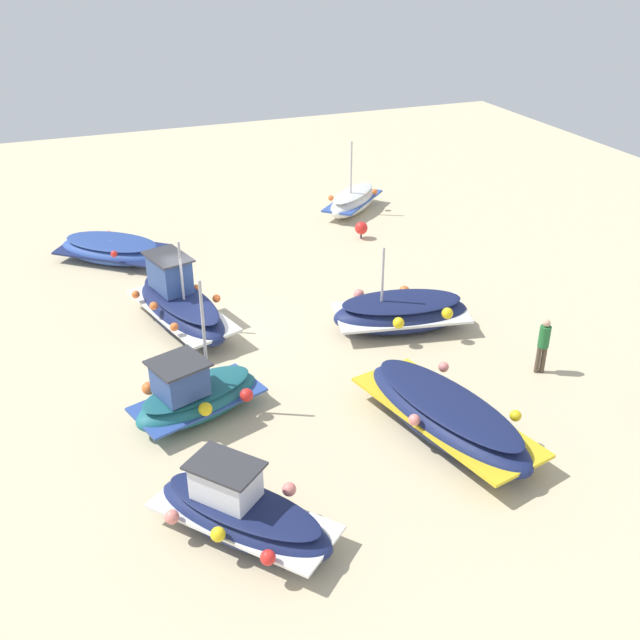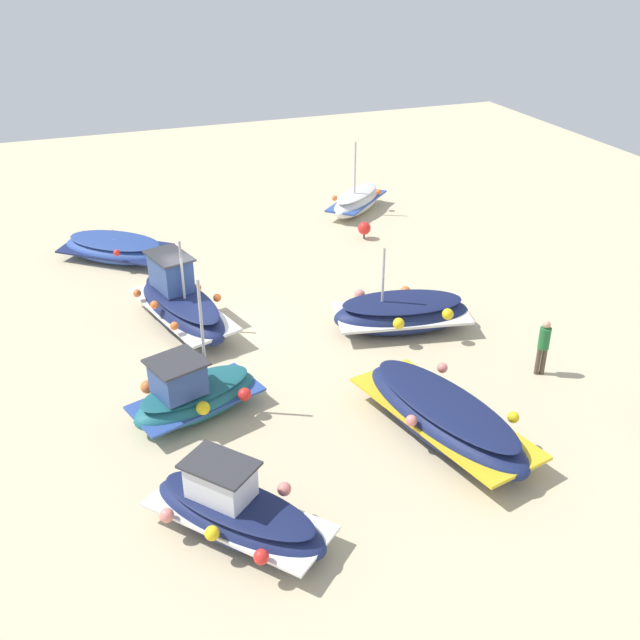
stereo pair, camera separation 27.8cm
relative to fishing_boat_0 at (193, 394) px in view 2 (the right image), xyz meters
The scene contains 10 objects.
ground_plane 4.67m from the fishing_boat_0, 19.65° to the right, with size 54.20×54.20×0.00m, color beige.
fishing_boat_0 is the anchor object (origin of this frame).
fishing_boat_1 16.43m from the fishing_boat_0, 38.06° to the right, with size 3.60×3.74×3.30m.
fishing_boat_2 4.56m from the fishing_boat_0, behind, with size 4.23×3.89×1.73m.
fishing_boat_3 5.10m from the fishing_boat_0, ahead, with size 5.19×2.90×3.08m.
fishing_boat_4 7.55m from the fishing_boat_0, 72.06° to the right, with size 2.83×4.66×2.92m.
fishing_boat_6 11.30m from the fishing_boat_0, ahead, with size 4.21×4.56×0.99m.
fishing_boat_7 6.48m from the fishing_boat_0, 118.35° to the right, with size 5.79×3.17×1.15m.
person_walking 9.88m from the fishing_boat_0, 98.59° to the right, with size 0.32×0.32×1.72m.
mooring_buoy_0 13.49m from the fishing_boat_0, 42.89° to the right, with size 0.53×0.53×0.73m.
Camera 2 is at (-20.55, 4.07, 11.46)m, focal length 41.38 mm.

